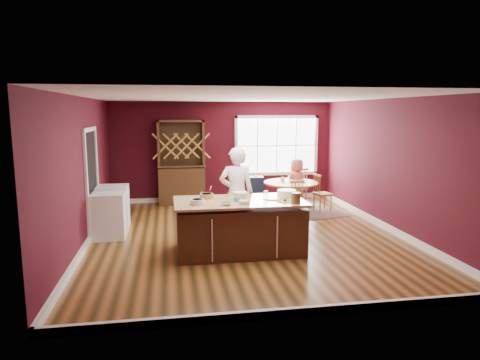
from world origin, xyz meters
The scene contains 28 objects.
room_shell centered at (0.00, 0.00, 1.35)m, with size 7.00×7.00×7.00m.
window centered at (1.50, 3.47, 1.50)m, with size 2.36×0.10×1.66m, color white, non-canonical shape.
doorway centered at (-2.97, 0.60, 1.02)m, with size 0.08×1.26×2.13m, color white, non-canonical shape.
kitchen_island centered at (-0.28, -0.97, 0.44)m, with size 2.24×1.17×0.92m.
dining_table centered at (1.43, 1.76, 0.53)m, with size 1.32×1.32×0.75m.
baker centered at (-0.22, -0.27, 0.89)m, with size 0.65×0.43×1.79m, color white.
layer_cake centered at (-0.26, -0.97, 0.99)m, with size 0.35×0.35×0.14m, color silver, non-canonical shape.
bowl_blue centered at (-1.02, -1.18, 0.96)m, with size 0.23×0.23×0.09m, color white.
bowl_yellow centered at (-0.83, -0.72, 0.96)m, with size 0.23×0.23×0.09m, color #AB795A.
bowl_pink centered at (-0.56, -1.33, 0.95)m, with size 0.16×0.16×0.06m, color white.
bowl_olive centered at (-0.25, -1.29, 0.95)m, with size 0.17×0.17×0.07m, color silver.
drinking_glass centered at (0.17, -0.99, 1.00)m, with size 0.08×0.08×0.15m, color silver.
dinner_plate centered at (0.31, -0.96, 0.93)m, with size 0.29×0.29×0.02m, color beige.
white_tub centered at (0.61, -0.77, 0.98)m, with size 0.34×0.34×0.12m, color silver.
stoneware_crock centered at (0.60, -1.38, 1.01)m, with size 0.15×0.15×0.19m, color brown.
toy_figurine centered at (0.48, -1.16, 0.96)m, with size 0.05×0.05×0.08m, color #FFFC13, non-canonical shape.
rug centered at (1.43, 1.76, 0.01)m, with size 2.36×1.82×0.01m, color brown.
chair_east centered at (2.25, 1.77, 0.47)m, with size 0.40×0.38×0.94m, color brown, non-canonical shape.
chair_south centered at (1.40, 0.89, 0.45)m, with size 0.38×0.36×0.91m, color #995322, non-canonical shape.
chair_north centered at (1.82, 2.48, 0.50)m, with size 0.42×0.40×1.01m, color #945624, non-canonical shape.
seated_woman centered at (1.72, 2.25, 0.63)m, with size 0.62×0.40×1.26m, color #CA615A.
high_chair centered at (0.64, 2.10, 0.44)m, with size 0.36×0.36×0.89m, color #1D2337, non-canonical shape.
toddler centered at (0.68, 2.11, 0.81)m, with size 0.18×0.14×0.26m, color #8CA5BF, non-canonical shape.
table_plate centered at (1.67, 1.66, 0.76)m, with size 0.21×0.21×0.02m, color beige.
table_cup centered at (1.27, 1.92, 0.80)m, with size 0.12×0.12×0.09m, color white.
hutch centered at (-1.15, 3.22, 1.11)m, with size 1.21×0.50×2.22m, color black.
washer centered at (-2.64, 0.28, 0.44)m, with size 0.61×0.59×0.89m, color white.
dryer centered at (-2.64, 0.92, 0.46)m, with size 0.63×0.61×0.91m, color silver.
Camera 1 is at (-1.46, -8.08, 2.43)m, focal length 32.00 mm.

